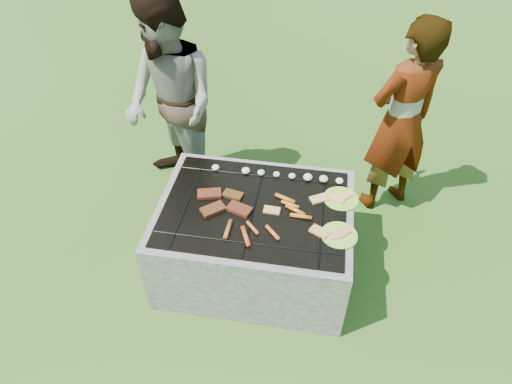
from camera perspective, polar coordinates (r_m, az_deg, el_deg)
lawn at (r=3.48m, az=-0.14°, el=-9.09°), size 60.00×60.00×0.00m
fire_pit at (r=3.26m, az=-0.15°, el=-6.01°), size 1.30×1.00×0.62m
mushrooms at (r=3.24m, az=3.55°, el=2.16°), size 0.94×0.06×0.04m
pork_slabs at (r=3.05m, az=-4.20°, el=-1.28°), size 0.41×0.30×0.02m
sausages at (r=2.92m, az=1.72°, el=-3.47°), size 0.53×0.50×0.03m
bread_on_grate at (r=2.99m, az=6.29°, el=-2.62°), size 0.44×0.42×0.02m
plate_far at (r=3.13m, az=10.54°, el=-0.86°), size 0.26×0.26×0.03m
plate_near at (r=2.90m, az=10.35°, el=-5.35°), size 0.26×0.26×0.03m
cook at (r=3.62m, az=17.68°, el=8.39°), size 0.70×0.64×1.62m
bystander at (r=3.63m, az=-10.57°, el=10.69°), size 1.05×1.04×1.71m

